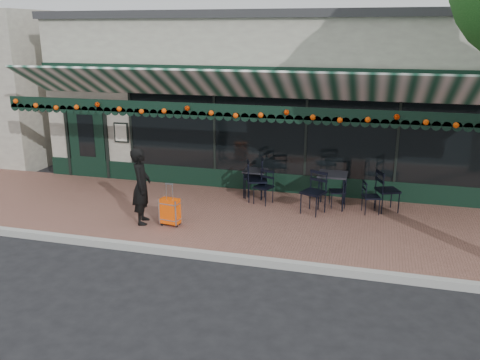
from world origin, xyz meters
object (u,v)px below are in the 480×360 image
(chair_a_left, at_px, (337,192))
(cafe_table_a, at_px, (333,177))
(woman, at_px, (141,186))
(chair_b_right, at_px, (257,181))
(suitcase, at_px, (170,211))
(chair_b_front, at_px, (263,187))
(chair_a_front, at_px, (313,193))
(cafe_table_b, at_px, (255,173))
(chair_a_extra, at_px, (371,197))
(chair_a_right, at_px, (388,191))
(chair_b_left, at_px, (253,177))

(chair_a_left, bearing_deg, cafe_table_a, -85.30)
(woman, bearing_deg, chair_b_right, -60.64)
(suitcase, relative_size, cafe_table_a, 1.13)
(woman, height_order, chair_b_front, woman)
(cafe_table_a, xyz_separation_m, chair_a_front, (-0.37, -0.56, -0.25))
(cafe_table_b, xyz_separation_m, chair_a_extra, (2.86, -0.52, -0.23))
(chair_a_extra, relative_size, chair_b_front, 0.94)
(chair_a_left, relative_size, chair_b_right, 0.75)
(woman, relative_size, chair_a_front, 1.70)
(chair_a_front, bearing_deg, woman, -132.71)
(suitcase, height_order, chair_a_front, chair_a_front)
(chair_b_right, bearing_deg, woman, 119.68)
(chair_a_right, height_order, chair_b_front, chair_a_right)
(chair_a_extra, height_order, chair_b_left, chair_b_left)
(chair_a_left, height_order, chair_b_left, chair_b_left)
(chair_a_front, bearing_deg, chair_b_right, -178.47)
(woman, bearing_deg, cafe_table_a, -78.32)
(suitcase, relative_size, chair_a_left, 1.24)
(chair_a_left, distance_m, chair_b_right, 1.97)
(suitcase, bearing_deg, cafe_table_b, 70.88)
(chair_b_right, bearing_deg, cafe_table_b, 5.25)
(chair_a_left, bearing_deg, chair_a_front, -54.24)
(cafe_table_b, height_order, chair_a_right, chair_a_right)
(cafe_table_b, height_order, chair_a_extra, chair_a_extra)
(chair_a_front, relative_size, chair_a_extra, 1.28)
(chair_a_left, relative_size, chair_b_left, 0.75)
(chair_b_right, bearing_deg, chair_a_front, -128.40)
(woman, xyz_separation_m, suitcase, (0.64, 0.01, -0.52))
(suitcase, height_order, chair_b_front, suitcase)
(chair_a_front, xyz_separation_m, chair_b_front, (-1.25, 0.37, -0.08))
(cafe_table_b, bearing_deg, cafe_table_a, -9.35)
(woman, distance_m, suitcase, 0.83)
(cafe_table_a, height_order, chair_b_front, cafe_table_a)
(suitcase, bearing_deg, chair_a_left, 41.40)
(chair_a_left, distance_m, chair_b_front, 1.77)
(suitcase, bearing_deg, cafe_table_a, 41.86)
(chair_a_front, bearing_deg, chair_b_front, -173.37)
(suitcase, bearing_deg, woman, -170.49)
(suitcase, distance_m, chair_b_right, 2.57)
(chair_b_left, bearing_deg, woman, -52.33)
(woman, xyz_separation_m, cafe_table_b, (1.93, 2.45, -0.22))
(chair_a_front, height_order, chair_b_left, chair_b_left)
(chair_b_right, distance_m, chair_b_front, 0.31)
(chair_a_front, bearing_deg, chair_a_extra, 39.04)
(chair_a_left, relative_size, chair_b_front, 0.92)
(suitcase, height_order, cafe_table_a, suitcase)
(cafe_table_a, bearing_deg, suitcase, -146.83)
(woman, bearing_deg, chair_b_front, -66.35)
(chair_a_right, bearing_deg, cafe_table_b, 61.76)
(cafe_table_a, height_order, chair_a_extra, cafe_table_a)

